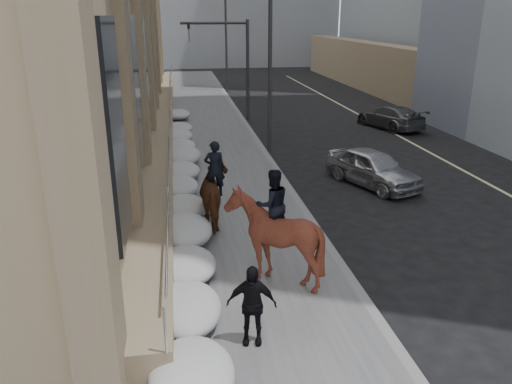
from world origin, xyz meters
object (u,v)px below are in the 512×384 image
Objects in this scene: mounted_horse_left at (217,193)px; car_grey at (390,117)px; mounted_horse_right at (273,234)px; car_silver at (373,168)px; pedestrian at (252,305)px.

car_grey is at bearing -133.76° from mounted_horse_left.
mounted_horse_right is at bearing 103.06° from mounted_horse_left.
car_silver is 0.91× the size of car_grey.
car_silver is (6.28, 3.13, -0.43)m from mounted_horse_left.
mounted_horse_left is at bearing 102.50° from pedestrian.
mounted_horse_left is at bearing -175.35° from car_silver.
mounted_horse_left is 17.04m from car_grey.
mounted_horse_left reaches higher than car_silver.
mounted_horse_left is 3.83m from mounted_horse_right.
pedestrian is 0.40× the size of car_silver.
mounted_horse_right is at bearing -149.36° from car_silver.
pedestrian is (-0.87, -2.37, -0.38)m from mounted_horse_right.
mounted_horse_left is 1.56× the size of pedestrian.
pedestrian is at bearing 88.83° from mounted_horse_left.
pedestrian reaches higher than car_grey.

